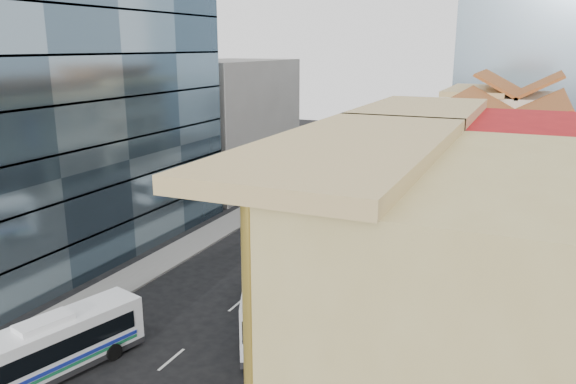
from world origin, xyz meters
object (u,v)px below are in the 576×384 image
at_px(bus_left_near, 47,348).
at_px(bus_left_far, 294,196).
at_px(shophouse_tan, 454,336).
at_px(bus_right, 270,288).
at_px(office_tower, 57,53).

bearing_deg(bus_left_near, bus_left_far, 105.35).
relative_size(shophouse_tan, bus_right, 1.19).
bearing_deg(bus_left_far, office_tower, -144.05).
height_order(bus_left_near, bus_left_far, bus_left_far).
bearing_deg(shophouse_tan, office_tower, 155.70).
bearing_deg(office_tower, bus_right, -13.90).
bearing_deg(bus_left_far, bus_left_near, -105.43).
height_order(office_tower, bus_right, office_tower).
relative_size(bus_left_far, bus_right, 0.88).
height_order(shophouse_tan, bus_left_far, shophouse_tan).
distance_m(shophouse_tan, bus_left_near, 18.99).
bearing_deg(bus_left_near, bus_right, 69.15).
distance_m(shophouse_tan, bus_left_far, 35.31).
xyz_separation_m(office_tower, bus_right, (19.63, -4.86, -13.12)).
bearing_deg(bus_right, bus_left_near, -150.31).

